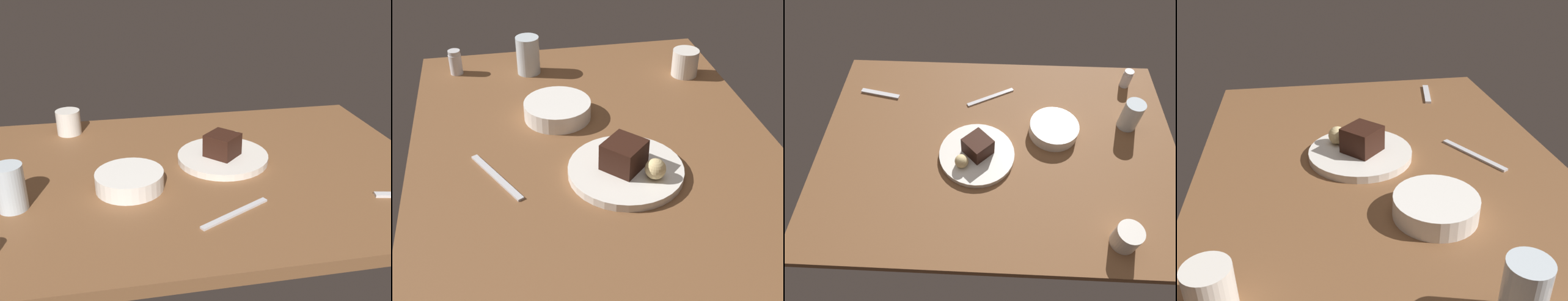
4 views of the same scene
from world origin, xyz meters
The scene contains 8 objects.
dining_table centered at (0.00, 0.00, 1.50)cm, with size 120.00×84.00×3.00cm, color brown.
dessert_plate centered at (6.81, 4.21, 3.91)cm, with size 24.58×24.58×1.82cm, color white.
chocolate_cake_slice centered at (6.50, 3.76, 7.86)cm, with size 7.77×7.54×6.07cm, color black.
bread_roll centered at (11.30, 9.18, 7.00)cm, with size 4.36×4.36×4.36cm, color #DBC184.
water_glass centered at (-45.03, -11.38, 8.36)cm, with size 6.55×6.55×10.71cm, color silver.
side_bowl centered at (-18.93, -6.74, 5.15)cm, with size 16.52×16.52×4.29cm, color white.
coffee_cup centered at (-35.40, 31.90, 6.74)cm, with size 7.32×7.32×7.48cm, color silver.
butter_knife centered at (3.01, -22.83, 3.25)cm, with size 19.00×1.40×0.50cm, color silver.
Camera 1 is at (-21.41, -105.48, 57.34)cm, focal length 42.18 mm.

